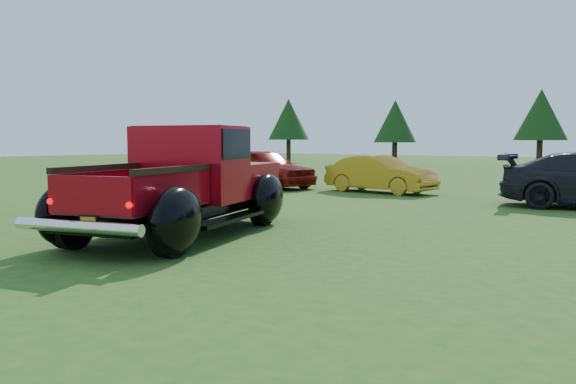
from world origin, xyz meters
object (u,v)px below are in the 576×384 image
(show_car_yellow, at_px, (380,174))
(tree_far_west, at_px, (289,119))
(tree_west, at_px, (395,121))
(show_car_red, at_px, (264,168))
(pickup_truck, at_px, (191,182))
(tree_mid_left, at_px, (541,115))

(show_car_yellow, bearing_deg, tree_far_west, 48.39)
(tree_west, bearing_deg, tree_far_west, 174.29)
(tree_far_west, height_order, tree_west, tree_far_west)
(show_car_yellow, bearing_deg, show_car_red, 104.27)
(tree_far_west, height_order, show_car_yellow, tree_far_west)
(pickup_truck, xyz_separation_m, show_car_red, (-5.52, 8.85, -0.21))
(tree_west, relative_size, tree_mid_left, 0.92)
(tree_far_west, xyz_separation_m, show_car_yellow, (18.79, -19.92, -2.90))
(tree_far_west, bearing_deg, tree_mid_left, 3.01)
(pickup_truck, height_order, show_car_red, pickup_truck)
(tree_west, distance_m, show_car_red, 20.26)
(tree_west, relative_size, show_car_red, 1.07)
(tree_far_west, relative_size, tree_mid_left, 1.04)
(show_car_yellow, bearing_deg, tree_mid_left, 4.49)
(show_car_yellow, bearing_deg, pickup_truck, -168.63)
(pickup_truck, bearing_deg, show_car_red, 105.60)
(pickup_truck, distance_m, show_car_yellow, 9.63)
(show_car_red, height_order, show_car_yellow, show_car_red)
(tree_mid_left, distance_m, pickup_truck, 30.60)
(pickup_truck, height_order, show_car_yellow, pickup_truck)
(tree_far_west, height_order, show_car_red, tree_far_west)
(tree_far_west, relative_size, pickup_truck, 0.91)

